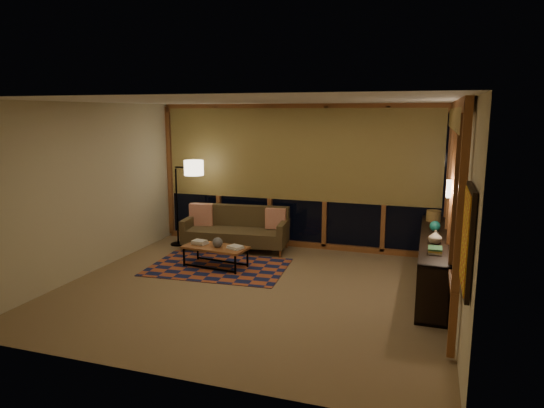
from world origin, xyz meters
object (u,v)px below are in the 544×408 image
(floor_lamp, at_px, (177,203))
(coffee_table, at_px, (216,257))
(sofa, at_px, (236,229))
(bookshelf, at_px, (433,261))

(floor_lamp, bearing_deg, coffee_table, -39.77)
(sofa, distance_m, floor_lamp, 1.28)
(coffee_table, bearing_deg, bookshelf, 10.65)
(floor_lamp, bearing_deg, bookshelf, -10.45)
(floor_lamp, distance_m, bookshelf, 4.82)
(sofa, bearing_deg, coffee_table, -91.51)
(coffee_table, height_order, floor_lamp, floor_lamp)
(sofa, xyz_separation_m, floor_lamp, (-1.20, -0.03, 0.44))
(sofa, height_order, bookshelf, sofa)
(sofa, relative_size, coffee_table, 1.79)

